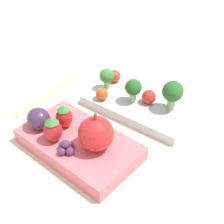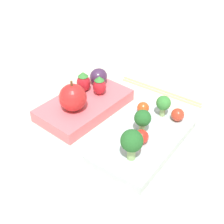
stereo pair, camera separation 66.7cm
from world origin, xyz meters
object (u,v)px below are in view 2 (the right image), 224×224
at_px(apple, 73,97).
at_px(strawberry_1, 99,85).
at_px(broccoli_floret_2, 163,104).
at_px(grape_cluster, 71,93).
at_px(broccoli_floret_0, 144,118).
at_px(chopsticks_pair, 159,90).
at_px(broccoli_floret_1, 132,142).
at_px(bento_box_savoury, 143,141).
at_px(cherry_tomato_2, 143,108).
at_px(plum, 99,76).
at_px(cherry_tomato_1, 141,137).
at_px(bento_box_fruit, 85,105).
at_px(strawberry_0, 83,82).
at_px(cherry_tomato_0, 178,115).

distance_m(apple, strawberry_1, 0.08).
xyz_separation_m(broccoli_floret_2, grape_cluster, (0.09, -0.18, -0.01)).
height_order(broccoli_floret_0, chopsticks_pair, broccoli_floret_0).
bearing_deg(broccoli_floret_1, chopsticks_pair, -155.67).
height_order(bento_box_savoury, broccoli_floret_1, broccoli_floret_1).
bearing_deg(cherry_tomato_2, broccoli_floret_0, 37.86).
xyz_separation_m(plum, grape_cluster, (0.08, -0.01, -0.01)).
height_order(cherry_tomato_1, apple, apple).
bearing_deg(cherry_tomato_1, grape_cluster, -91.90).
xyz_separation_m(bento_box_fruit, strawberry_0, (-0.03, -0.03, 0.04)).
xyz_separation_m(cherry_tomato_1, apple, (0.02, -0.16, 0.02)).
bearing_deg(bento_box_savoury, cherry_tomato_0, 168.58).
bearing_deg(apple, broccoli_floret_2, 129.02).
bearing_deg(strawberry_0, broccoli_floret_2, 106.40).
bearing_deg(broccoli_floret_1, plum, -121.95).
xyz_separation_m(broccoli_floret_1, cherry_tomato_0, (-0.15, -0.00, -0.02)).
distance_m(broccoli_floret_0, cherry_tomato_0, 0.08).
bearing_deg(strawberry_0, chopsticks_pair, 144.35).
bearing_deg(chopsticks_pair, bento_box_fruit, -23.65).
bearing_deg(chopsticks_pair, broccoli_floret_1, 24.33).
bearing_deg(bento_box_savoury, broccoli_floret_0, -134.66).
bearing_deg(strawberry_1, bento_box_fruit, -8.33).
xyz_separation_m(strawberry_1, plum, (-0.03, -0.03, -0.00)).
height_order(broccoli_floret_1, cherry_tomato_0, broccoli_floret_1).
bearing_deg(apple, cherry_tomato_0, 125.16).
bearing_deg(strawberry_1, broccoli_floret_0, 78.65).
xyz_separation_m(strawberry_1, chopsticks_pair, (-0.13, 0.07, -0.04)).
height_order(cherry_tomato_2, strawberry_1, strawberry_1).
xyz_separation_m(apple, strawberry_1, (-0.08, -0.00, -0.01)).
bearing_deg(grape_cluster, bento_box_savoury, 92.68).
bearing_deg(bento_box_fruit, chopsticks_pair, 156.35).
distance_m(bento_box_savoury, grape_cluster, 0.20).
distance_m(bento_box_savoury, cherry_tomato_0, 0.09).
height_order(broccoli_floret_1, cherry_tomato_2, broccoli_floret_1).
distance_m(apple, chopsticks_pair, 0.23).
relative_size(bento_box_fruit, chopsticks_pair, 1.00).
bearing_deg(cherry_tomato_0, cherry_tomato_1, -6.47).
height_order(broccoli_floret_1, plum, broccoli_floret_1).
bearing_deg(broccoli_floret_2, cherry_tomato_1, 11.79).
bearing_deg(plum, broccoli_floret_1, 58.05).
xyz_separation_m(cherry_tomato_0, plum, (0.02, -0.21, 0.01)).
distance_m(bento_box_savoury, broccoli_floret_1, 0.08).
relative_size(bento_box_fruit, cherry_tomato_2, 8.40).
bearing_deg(broccoli_floret_0, broccoli_floret_2, -178.56).
bearing_deg(cherry_tomato_0, chopsticks_pair, -130.02).
distance_m(bento_box_fruit, apple, 0.06).
relative_size(strawberry_1, chopsticks_pair, 0.21).
height_order(broccoli_floret_1, strawberry_0, broccoli_floret_1).
xyz_separation_m(bento_box_savoury, cherry_tomato_2, (-0.06, -0.05, 0.02)).
distance_m(bento_box_fruit, grape_cluster, 0.04).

